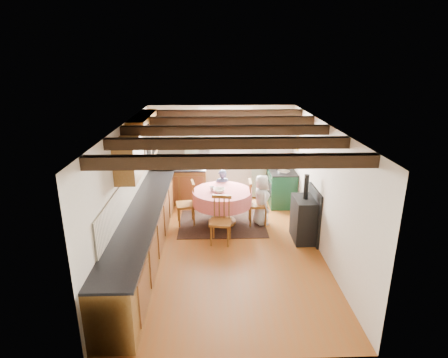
{
  "coord_description": "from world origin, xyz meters",
  "views": [
    {
      "loc": [
        -0.22,
        -6.3,
        3.52
      ],
      "look_at": [
        0.0,
        0.8,
        1.15
      ],
      "focal_mm": 29.43,
      "sensor_mm": 36.0,
      "label": 1
    }
  ],
  "objects_px": {
    "chair_near": "(221,221)",
    "chair_right": "(258,203)",
    "child_far": "(222,191)",
    "cast_iron_stove": "(305,208)",
    "child_right": "(261,200)",
    "cup": "(212,189)",
    "dining_table": "(222,207)",
    "chair_left": "(186,203)",
    "aga_range": "(281,187)"
  },
  "relations": [
    {
      "from": "child_right",
      "to": "child_far",
      "type": "bearing_deg",
      "value": 40.46
    },
    {
      "from": "child_far",
      "to": "cast_iron_stove",
      "type": "bearing_deg",
      "value": 127.91
    },
    {
      "from": "cup",
      "to": "cast_iron_stove",
      "type": "bearing_deg",
      "value": -23.16
    },
    {
      "from": "chair_left",
      "to": "child_right",
      "type": "height_order",
      "value": "child_right"
    },
    {
      "from": "dining_table",
      "to": "child_right",
      "type": "distance_m",
      "value": 0.87
    },
    {
      "from": "chair_left",
      "to": "chair_near",
      "type": "bearing_deg",
      "value": 30.41
    },
    {
      "from": "dining_table",
      "to": "child_right",
      "type": "relative_size",
      "value": 1.14
    },
    {
      "from": "child_right",
      "to": "cup",
      "type": "bearing_deg",
      "value": 76.93
    },
    {
      "from": "dining_table",
      "to": "chair_near",
      "type": "xyz_separation_m",
      "value": [
        -0.06,
        -0.88,
        0.09
      ]
    },
    {
      "from": "chair_near",
      "to": "chair_left",
      "type": "distance_m",
      "value": 1.17
    },
    {
      "from": "cup",
      "to": "child_far",
      "type": "bearing_deg",
      "value": 69.66
    },
    {
      "from": "dining_table",
      "to": "aga_range",
      "type": "relative_size",
      "value": 1.33
    },
    {
      "from": "chair_left",
      "to": "cast_iron_stove",
      "type": "distance_m",
      "value": 2.55
    },
    {
      "from": "chair_left",
      "to": "dining_table",
      "type": "bearing_deg",
      "value": 79.5
    },
    {
      "from": "chair_near",
      "to": "cup",
      "type": "bearing_deg",
      "value": 109.63
    },
    {
      "from": "chair_left",
      "to": "cast_iron_stove",
      "type": "relative_size",
      "value": 0.71
    },
    {
      "from": "chair_near",
      "to": "child_right",
      "type": "relative_size",
      "value": 0.85
    },
    {
      "from": "cast_iron_stove",
      "to": "cup",
      "type": "distance_m",
      "value": 1.99
    },
    {
      "from": "chair_near",
      "to": "chair_right",
      "type": "bearing_deg",
      "value": 54.83
    },
    {
      "from": "chair_left",
      "to": "aga_range",
      "type": "xyz_separation_m",
      "value": [
        2.3,
        1.12,
        -0.04
      ]
    },
    {
      "from": "chair_right",
      "to": "child_far",
      "type": "distance_m",
      "value": 1.01
    },
    {
      "from": "cast_iron_stove",
      "to": "chair_left",
      "type": "bearing_deg",
      "value": 161.5
    },
    {
      "from": "chair_left",
      "to": "child_right",
      "type": "distance_m",
      "value": 1.66
    },
    {
      "from": "dining_table",
      "to": "aga_range",
      "type": "bearing_deg",
      "value": 37.3
    },
    {
      "from": "chair_left",
      "to": "cast_iron_stove",
      "type": "bearing_deg",
      "value": 62.47
    },
    {
      "from": "chair_near",
      "to": "chair_left",
      "type": "height_order",
      "value": "chair_left"
    },
    {
      "from": "dining_table",
      "to": "child_right",
      "type": "height_order",
      "value": "child_right"
    },
    {
      "from": "chair_near",
      "to": "chair_right",
      "type": "relative_size",
      "value": 0.95
    },
    {
      "from": "dining_table",
      "to": "chair_right",
      "type": "xyz_separation_m",
      "value": [
        0.77,
        -0.03,
        0.11
      ]
    },
    {
      "from": "chair_left",
      "to": "child_far",
      "type": "height_order",
      "value": "child_far"
    },
    {
      "from": "chair_left",
      "to": "chair_right",
      "type": "height_order",
      "value": "chair_right"
    },
    {
      "from": "dining_table",
      "to": "child_far",
      "type": "height_order",
      "value": "child_far"
    },
    {
      "from": "dining_table",
      "to": "chair_left",
      "type": "distance_m",
      "value": 0.81
    },
    {
      "from": "child_right",
      "to": "chair_right",
      "type": "bearing_deg",
      "value": 81.95
    },
    {
      "from": "chair_near",
      "to": "child_right",
      "type": "xyz_separation_m",
      "value": [
        0.91,
        0.86,
        0.08
      ]
    },
    {
      "from": "chair_right",
      "to": "cast_iron_stove",
      "type": "height_order",
      "value": "cast_iron_stove"
    },
    {
      "from": "chair_right",
      "to": "cast_iron_stove",
      "type": "xyz_separation_m",
      "value": [
        0.83,
        -0.75,
        0.19
      ]
    },
    {
      "from": "chair_near",
      "to": "cast_iron_stove",
      "type": "xyz_separation_m",
      "value": [
        1.66,
        0.1,
        0.21
      ]
    },
    {
      "from": "dining_table",
      "to": "cast_iron_stove",
      "type": "relative_size",
      "value": 0.94
    },
    {
      "from": "chair_near",
      "to": "cup",
      "type": "relative_size",
      "value": 9.18
    },
    {
      "from": "child_right",
      "to": "dining_table",
      "type": "bearing_deg",
      "value": 76.39
    },
    {
      "from": "chair_left",
      "to": "cup",
      "type": "bearing_deg",
      "value": 78.65
    },
    {
      "from": "aga_range",
      "to": "chair_near",
      "type": "bearing_deg",
      "value": -127.5
    },
    {
      "from": "chair_right",
      "to": "child_right",
      "type": "height_order",
      "value": "child_right"
    },
    {
      "from": "chair_left",
      "to": "aga_range",
      "type": "relative_size",
      "value": 1.0
    },
    {
      "from": "chair_right",
      "to": "child_right",
      "type": "relative_size",
      "value": 0.89
    },
    {
      "from": "chair_right",
      "to": "child_far",
      "type": "xyz_separation_m",
      "value": [
        -0.76,
        0.66,
        0.03
      ]
    },
    {
      "from": "cast_iron_stove",
      "to": "cup",
      "type": "bearing_deg",
      "value": 156.84
    },
    {
      "from": "dining_table",
      "to": "cup",
      "type": "height_order",
      "value": "cup"
    },
    {
      "from": "dining_table",
      "to": "chair_near",
      "type": "bearing_deg",
      "value": -93.61
    }
  ]
}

